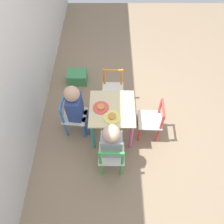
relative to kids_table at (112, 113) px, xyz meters
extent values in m
plane|color=#8C755B|center=(0.00, 0.00, -0.39)|extent=(6.00, 6.00, 0.00)
cube|color=beige|center=(0.00, 0.00, 0.08)|extent=(0.48, 0.48, 0.02)
cylinder|color=#E5599E|center=(-0.21, -0.21, -0.16)|extent=(0.04, 0.04, 0.46)
cylinder|color=yellow|center=(0.21, -0.21, -0.16)|extent=(0.04, 0.04, 0.46)
cylinder|color=teal|center=(-0.21, 0.21, -0.16)|extent=(0.04, 0.04, 0.46)
cylinder|color=#8E51BC|center=(0.21, 0.21, -0.16)|extent=(0.04, 0.04, 0.46)
cube|color=silver|center=(0.04, 0.42, -0.11)|extent=(0.28, 0.28, 0.02)
cylinder|color=#387AD1|center=(-0.07, 0.33, -0.25)|extent=(0.03, 0.03, 0.27)
cylinder|color=#387AD1|center=(0.14, 0.30, -0.25)|extent=(0.03, 0.03, 0.27)
cylinder|color=#387AD1|center=(-0.05, 0.54, -0.25)|extent=(0.03, 0.03, 0.27)
cylinder|color=#387AD1|center=(0.16, 0.52, -0.25)|extent=(0.03, 0.03, 0.27)
cylinder|color=#387AD1|center=(-0.05, 0.54, 0.01)|extent=(0.03, 0.03, 0.26)
cylinder|color=#387AD1|center=(0.16, 0.52, 0.01)|extent=(0.03, 0.03, 0.26)
cylinder|color=#387AD1|center=(0.05, 0.53, 0.13)|extent=(0.21, 0.05, 0.02)
cube|color=silver|center=(-0.42, 0.01, -0.11)|extent=(0.26, 0.26, 0.02)
cylinder|color=green|center=(-0.32, -0.10, -0.25)|extent=(0.03, 0.03, 0.27)
cylinder|color=green|center=(-0.32, 0.11, -0.25)|extent=(0.03, 0.03, 0.27)
cylinder|color=green|center=(-0.53, -0.10, -0.25)|extent=(0.03, 0.03, 0.27)
cylinder|color=green|center=(-0.53, 0.11, -0.25)|extent=(0.03, 0.03, 0.27)
cylinder|color=green|center=(-0.53, -0.10, 0.01)|extent=(0.03, 0.03, 0.26)
cylinder|color=green|center=(-0.53, 0.11, 0.01)|extent=(0.03, 0.03, 0.26)
cylinder|color=green|center=(-0.53, 0.01, 0.13)|extent=(0.03, 0.21, 0.02)
cube|color=silver|center=(0.42, -0.01, -0.11)|extent=(0.27, 0.27, 0.02)
cylinder|color=orange|center=(0.32, 0.10, -0.25)|extent=(0.03, 0.03, 0.27)
cylinder|color=orange|center=(0.31, -0.11, -0.25)|extent=(0.03, 0.03, 0.27)
cylinder|color=orange|center=(0.53, 0.09, -0.25)|extent=(0.03, 0.03, 0.27)
cylinder|color=orange|center=(0.53, -0.12, -0.25)|extent=(0.03, 0.03, 0.27)
cylinder|color=orange|center=(0.53, 0.09, 0.01)|extent=(0.03, 0.03, 0.26)
cylinder|color=orange|center=(0.53, -0.12, 0.01)|extent=(0.03, 0.03, 0.26)
cylinder|color=orange|center=(0.53, -0.01, 0.13)|extent=(0.03, 0.21, 0.02)
cube|color=silver|center=(-0.02, -0.42, -0.11)|extent=(0.27, 0.27, 0.02)
cylinder|color=#DB3D38|center=(0.09, -0.32, -0.25)|extent=(0.03, 0.03, 0.27)
cylinder|color=#DB3D38|center=(-0.12, -0.31, -0.25)|extent=(0.03, 0.03, 0.27)
cylinder|color=#DB3D38|center=(0.08, -0.53, -0.25)|extent=(0.03, 0.03, 0.27)
cylinder|color=#DB3D38|center=(-0.13, -0.52, -0.25)|extent=(0.03, 0.03, 0.27)
cylinder|color=#DB3D38|center=(0.08, -0.53, 0.01)|extent=(0.03, 0.03, 0.26)
cylinder|color=#DB3D38|center=(-0.13, -0.52, 0.01)|extent=(0.03, 0.03, 0.26)
cylinder|color=#DB3D38|center=(-0.02, -0.53, 0.13)|extent=(0.21, 0.03, 0.02)
cylinder|color=#4C608E|center=(-0.02, 0.31, -0.25)|extent=(0.07, 0.07, 0.29)
cylinder|color=#4C608E|center=(0.08, 0.30, -0.25)|extent=(0.07, 0.07, 0.29)
cube|color=#2D478E|center=(0.04, 0.40, 0.05)|extent=(0.21, 0.16, 0.31)
sphere|color=tan|center=(0.04, 0.40, 0.28)|extent=(0.16, 0.16, 0.16)
cylinder|color=#7A6B5B|center=(-0.30, -0.05, -0.25)|extent=(0.07, 0.07, 0.29)
cylinder|color=#7A6B5B|center=(-0.30, 0.05, -0.25)|extent=(0.07, 0.07, 0.29)
cube|color=#999EA8|center=(-0.40, 0.01, 0.05)|extent=(0.14, 0.20, 0.30)
sphere|color=#DBB293|center=(-0.40, 0.01, 0.27)|extent=(0.16, 0.16, 0.16)
cylinder|color=#E54C47|center=(0.00, 0.12, 0.10)|extent=(0.17, 0.17, 0.01)
cylinder|color=#D6843D|center=(0.00, 0.12, 0.11)|extent=(0.08, 0.08, 0.02)
cylinder|color=#EADB66|center=(-0.12, 0.00, 0.10)|extent=(0.18, 0.18, 0.01)
cylinder|color=#D6843D|center=(-0.12, 0.00, 0.11)|extent=(0.08, 0.08, 0.02)
cube|color=#3D8E56|center=(0.84, 0.49, -0.31)|extent=(0.21, 0.27, 0.17)
camera|label=1|loc=(-1.36, 0.00, 1.93)|focal=35.00mm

